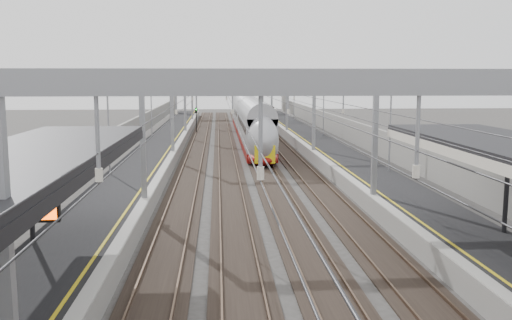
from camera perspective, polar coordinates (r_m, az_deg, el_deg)
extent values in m
cube|color=black|center=(54.31, -9.84, 0.74)|extent=(4.00, 120.00, 1.00)
cube|color=black|center=(54.99, 6.98, 0.89)|extent=(4.00, 120.00, 1.00)
cube|color=black|center=(54.12, -6.14, 0.30)|extent=(2.40, 140.00, 0.08)
cube|color=brown|center=(54.14, -6.91, 0.38)|extent=(0.07, 140.00, 0.14)
cube|color=brown|center=(54.08, -5.38, 0.40)|extent=(0.07, 140.00, 0.14)
cube|color=black|center=(54.08, -2.97, 0.33)|extent=(2.40, 140.00, 0.08)
cube|color=brown|center=(54.06, -3.73, 0.41)|extent=(0.07, 140.00, 0.14)
cube|color=brown|center=(54.08, -2.20, 0.43)|extent=(0.07, 140.00, 0.14)
cube|color=black|center=(54.21, 0.21, 0.36)|extent=(2.40, 140.00, 0.08)
cube|color=brown|center=(54.15, -0.55, 0.44)|extent=(0.07, 140.00, 0.14)
cube|color=brown|center=(54.25, 0.97, 0.46)|extent=(0.07, 140.00, 0.14)
cube|color=black|center=(54.50, 3.35, 0.38)|extent=(2.40, 140.00, 0.08)
cube|color=brown|center=(54.40, 2.60, 0.47)|extent=(0.07, 140.00, 0.14)
cube|color=brown|center=(54.58, 4.11, 0.48)|extent=(0.07, 140.00, 0.14)
cube|color=gray|center=(11.73, -23.90, -7.99)|extent=(0.28, 0.28, 6.60)
cube|color=gray|center=(10.81, 8.49, 7.70)|extent=(13.00, 0.25, 0.50)
cube|color=gray|center=(30.99, -11.26, 2.24)|extent=(0.28, 0.28, 6.60)
cube|color=gray|center=(31.91, 11.81, 2.39)|extent=(0.28, 0.28, 6.60)
cube|color=gray|center=(30.65, 0.45, 8.05)|extent=(13.00, 0.25, 0.50)
cube|color=gray|center=(50.82, -8.38, 4.57)|extent=(0.28, 0.28, 6.60)
cube|color=gray|center=(51.39, 5.81, 4.66)|extent=(0.28, 0.28, 6.60)
cube|color=gray|center=(50.62, -1.26, 8.10)|extent=(13.00, 0.25, 0.50)
cube|color=gray|center=(70.75, -7.12, 5.59)|extent=(0.28, 0.28, 6.60)
cube|color=gray|center=(71.16, 3.11, 5.66)|extent=(0.28, 0.28, 6.60)
cube|color=gray|center=(70.60, -2.00, 8.12)|extent=(13.00, 0.25, 0.50)
cube|color=gray|center=(90.71, -6.41, 6.16)|extent=(0.28, 0.28, 6.60)
cube|color=gray|center=(91.03, 1.59, 6.22)|extent=(0.28, 0.28, 6.60)
cube|color=gray|center=(90.60, -2.42, 8.13)|extent=(13.00, 0.25, 0.50)
cube|color=gray|center=(108.69, -5.99, 6.49)|extent=(0.28, 0.28, 6.60)
cube|color=gray|center=(108.95, 0.69, 6.54)|extent=(0.28, 0.28, 6.60)
cube|color=gray|center=(108.59, -2.66, 8.14)|extent=(13.00, 0.25, 0.50)
cylinder|color=#262628|center=(58.64, -6.03, 6.26)|extent=(0.03, 140.00, 0.03)
cylinder|color=#262628|center=(58.60, -3.08, 6.29)|extent=(0.03, 140.00, 0.03)
cylinder|color=#262628|center=(58.72, -0.14, 6.31)|extent=(0.03, 140.00, 0.03)
cylinder|color=#262628|center=(58.99, 2.79, 6.31)|extent=(0.03, 140.00, 0.03)
cylinder|color=black|center=(24.16, -21.65, -2.95)|extent=(0.20, 0.20, 4.00)
cube|color=black|center=(13.59, -22.29, -4.65)|extent=(1.60, 0.15, 0.55)
cube|color=#FD4805|center=(13.52, -22.39, -4.72)|extent=(1.50, 0.02, 0.42)
cylinder|color=black|center=(25.94, 23.79, -2.34)|extent=(0.20, 0.20, 4.00)
cube|color=gray|center=(108.60, -2.66, 7.53)|extent=(22.00, 2.20, 1.40)
cube|color=gray|center=(108.96, -8.20, 5.83)|extent=(1.00, 2.20, 6.20)
cube|color=gray|center=(109.40, 2.89, 5.91)|extent=(1.00, 2.20, 6.20)
cube|color=gray|center=(54.61, -13.21, 1.85)|extent=(0.30, 120.00, 3.20)
cube|color=gray|center=(55.55, 10.25, 2.04)|extent=(0.30, 120.00, 3.20)
cube|color=maroon|center=(59.94, -0.19, 1.64)|extent=(2.68, 22.81, 0.79)
cube|color=#97979C|center=(59.75, -0.19, 3.44)|extent=(2.68, 22.81, 2.98)
cube|color=black|center=(52.07, 0.37, 0.30)|extent=(1.98, 2.38, 0.50)
cube|color=maroon|center=(83.00, -1.21, 3.47)|extent=(2.68, 22.81, 0.79)
cube|color=#97979C|center=(82.87, -1.22, 4.76)|extent=(2.68, 22.81, 2.98)
cube|color=black|center=(75.09, -0.93, 2.72)|extent=(1.98, 2.38, 0.50)
ellipsoid|color=#97979C|center=(48.26, 0.69, 1.95)|extent=(2.68, 5.16, 4.17)
cube|color=yellow|center=(46.26, 0.90, 0.56)|extent=(1.69, 0.12, 1.49)
cube|color=black|center=(46.52, 0.86, 2.45)|extent=(1.59, 0.57, 0.93)
cylinder|color=black|center=(77.77, -5.99, 3.77)|extent=(0.12, 0.12, 3.00)
cube|color=black|center=(77.67, -6.00, 4.95)|extent=(0.32, 0.22, 0.75)
sphere|color=#0CE526|center=(77.53, -6.01, 5.05)|extent=(0.16, 0.16, 0.16)
cylinder|color=black|center=(76.61, 0.28, 3.75)|extent=(0.12, 0.12, 3.00)
cube|color=black|center=(76.50, 0.28, 4.95)|extent=(0.32, 0.22, 0.75)
sphere|color=red|center=(76.37, 0.29, 5.05)|extent=(0.16, 0.16, 0.16)
cylinder|color=black|center=(79.79, 1.71, 3.92)|extent=(0.12, 0.12, 3.00)
cube|color=black|center=(79.69, 1.71, 5.07)|extent=(0.32, 0.22, 0.75)
sphere|color=red|center=(79.55, 1.72, 5.17)|extent=(0.16, 0.16, 0.16)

